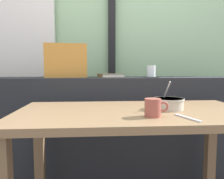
# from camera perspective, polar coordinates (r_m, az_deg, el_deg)

# --- Properties ---
(outdoor_backdrop) EXTENTS (4.80, 0.08, 2.80)m
(outdoor_backdrop) POSITION_cam_1_polar(r_m,az_deg,el_deg) (2.40, -0.18, 16.95)
(outdoor_backdrop) COLOR #9EC699
(outdoor_backdrop) RESTS_ON ground
(curtain_left_panel) EXTENTS (0.56, 0.06, 2.50)m
(curtain_left_panel) POSITION_cam_1_polar(r_m,az_deg,el_deg) (2.37, -21.24, 13.07)
(curtain_left_panel) COLOR white
(curtain_left_panel) RESTS_ON ground
(window_divider_post) EXTENTS (0.07, 0.05, 2.60)m
(window_divider_post) POSITION_cam_1_polar(r_m,az_deg,el_deg) (2.32, -0.10, 14.87)
(window_divider_post) COLOR black
(window_divider_post) RESTS_ON ground
(dark_console_ledge) EXTENTS (2.80, 0.33, 0.85)m
(dark_console_ledge) POSITION_cam_1_polar(r_m,az_deg,el_deg) (1.86, 1.09, -10.05)
(dark_console_ledge) COLOR #23262B
(dark_console_ledge) RESTS_ON ground
(breakfast_table) EXTENTS (1.27, 0.67, 0.70)m
(breakfast_table) POSITION_cam_1_polar(r_m,az_deg,el_deg) (1.23, 5.93, -9.94)
(breakfast_table) COLOR brown
(breakfast_table) RESTS_ON ground
(coaster_square) EXTENTS (0.10, 0.10, 0.00)m
(coaster_square) POSITION_cam_1_polar(r_m,az_deg,el_deg) (1.80, 9.95, 3.15)
(coaster_square) COLOR black
(coaster_square) RESTS_ON dark_console_ledge
(juice_glass) EXTENTS (0.07, 0.07, 0.09)m
(juice_glass) POSITION_cam_1_polar(r_m,az_deg,el_deg) (1.80, 9.98, 4.50)
(juice_glass) COLOR white
(juice_glass) RESTS_ON coaster_square
(closed_book) EXTENTS (0.22, 0.19, 0.03)m
(closed_book) POSITION_cam_1_polar(r_m,az_deg,el_deg) (1.80, -0.37, 3.61)
(closed_book) COLOR brown
(closed_book) RESTS_ON dark_console_ledge
(throw_pillow) EXTENTS (0.33, 0.18, 0.26)m
(throw_pillow) POSITION_cam_1_polar(r_m,az_deg,el_deg) (1.80, -11.71, 7.19)
(throw_pillow) COLOR #D18938
(throw_pillow) RESTS_ON dark_console_ledge
(soup_bowl) EXTENTS (0.17, 0.17, 0.16)m
(soup_bowl) POSITION_cam_1_polar(r_m,az_deg,el_deg) (1.26, 14.19, -3.52)
(soup_bowl) COLOR #BCB7A8
(soup_bowl) RESTS_ON breakfast_table
(fork_utensil) EXTENTS (0.07, 0.17, 0.01)m
(fork_utensil) POSITION_cam_1_polar(r_m,az_deg,el_deg) (1.06, 18.71, -6.86)
(fork_utensil) COLOR silver
(fork_utensil) RESTS_ON breakfast_table
(ceramic_mug) EXTENTS (0.11, 0.08, 0.08)m
(ceramic_mug) POSITION_cam_1_polar(r_m,az_deg,el_deg) (1.05, 10.49, -4.56)
(ceramic_mug) COLOR #9E4C42
(ceramic_mug) RESTS_ON breakfast_table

